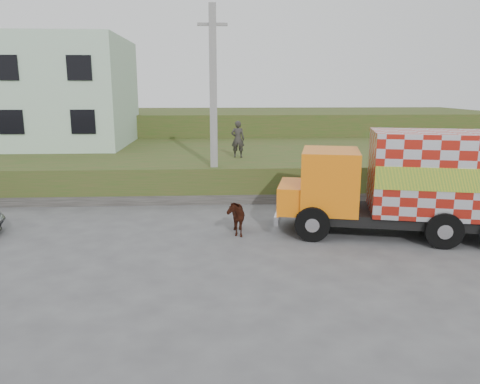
{
  "coord_description": "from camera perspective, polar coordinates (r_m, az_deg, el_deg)",
  "views": [
    {
      "loc": [
        -0.97,
        -14.88,
        4.75
      ],
      "look_at": [
        -0.13,
        0.55,
        1.3
      ],
      "focal_mm": 35.0,
      "sensor_mm": 36.0,
      "label": 1
    }
  ],
  "objects": [
    {
      "name": "building",
      "position": [
        29.63,
        -23.37,
        11.1
      ],
      "size": [
        10.0,
        8.0,
        6.0
      ],
      "primitive_type": "cube",
      "color": "#A8C4AC",
      "rests_on": "embankment"
    },
    {
      "name": "retaining_strip",
      "position": [
        19.64,
        -6.04,
        -0.88
      ],
      "size": [
        16.0,
        0.5,
        0.4
      ],
      "primitive_type": "cube",
      "color": "#595651",
      "rests_on": "ground"
    },
    {
      "name": "embankment_far",
      "position": [
        37.04,
        -1.62,
        7.55
      ],
      "size": [
        40.0,
        12.0,
        3.0
      ],
      "primitive_type": "cube",
      "color": "#2F4F1A",
      "rests_on": "ground"
    },
    {
      "name": "pedestrian",
      "position": [
        22.31,
        -0.27,
        6.46
      ],
      "size": [
        0.69,
        0.52,
        1.74
      ],
      "primitive_type": "imported",
      "rotation": [
        0.0,
        0.0,
        2.98
      ],
      "color": "#312F2C",
      "rests_on": "embankment"
    },
    {
      "name": "embankment",
      "position": [
        25.22,
        -0.88,
        3.46
      ],
      "size": [
        40.0,
        12.0,
        1.5
      ],
      "primitive_type": "cube",
      "color": "#2F4F1A",
      "rests_on": "ground"
    },
    {
      "name": "cow",
      "position": [
        15.52,
        -0.68,
        -2.89
      ],
      "size": [
        0.76,
        1.48,
        1.22
      ],
      "primitive_type": "imported",
      "rotation": [
        0.0,
        0.0,
        0.07
      ],
      "color": "#35140D",
      "rests_on": "ground"
    },
    {
      "name": "utility_pole",
      "position": [
        19.49,
        -3.26,
        10.58
      ],
      "size": [
        1.2,
        0.3,
        8.0
      ],
      "color": "gray",
      "rests_on": "ground"
    },
    {
      "name": "ground",
      "position": [
        15.65,
        0.59,
        -5.08
      ],
      "size": [
        120.0,
        120.0,
        0.0
      ],
      "primitive_type": "plane",
      "color": "#474749",
      "rests_on": "ground"
    },
    {
      "name": "cargo_truck",
      "position": [
        16.05,
        20.18,
        1.07
      ],
      "size": [
        8.01,
        4.11,
        3.42
      ],
      "rotation": [
        0.0,
        0.0,
        -0.23
      ],
      "color": "black",
      "rests_on": "ground"
    }
  ]
}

